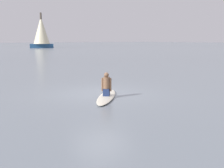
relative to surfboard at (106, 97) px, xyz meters
The scene contains 4 objects.
ground_plane 1.03m from the surfboard, 112.62° to the right, with size 400.00×400.00×0.00m, color gray.
surfboard is the anchor object (origin of this frame).
person_paddler 0.48m from the surfboard, ahead, with size 0.41×0.40×0.96m.
sailboat_far_left 70.25m from the surfboard, 112.71° to the right, with size 6.46×5.91×9.55m.
Camera 1 is at (7.32, 9.99, 2.38)m, focal length 45.40 mm.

